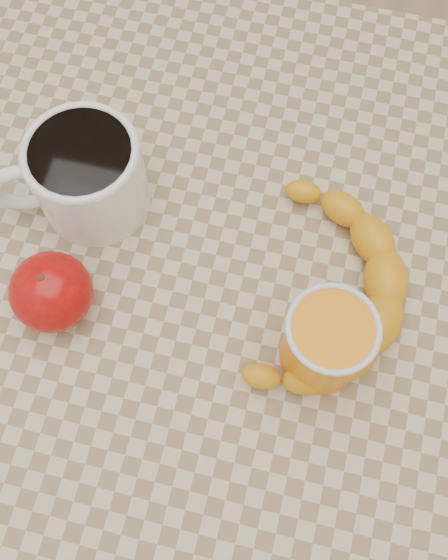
% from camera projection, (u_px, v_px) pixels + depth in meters
% --- Properties ---
extents(ground, '(3.00, 3.00, 0.00)m').
position_uv_depth(ground, '(224.00, 414.00, 1.32)').
color(ground, tan).
rests_on(ground, ground).
extents(table, '(0.80, 0.80, 0.75)m').
position_uv_depth(table, '(224.00, 314.00, 0.71)').
color(table, tan).
rests_on(table, ground).
extents(coffee_mug, '(0.17, 0.15, 0.10)m').
position_uv_depth(coffee_mug, '(85.00, 175.00, 0.61)').
color(coffee_mug, white).
rests_on(coffee_mug, table).
extents(orange_juice_glass, '(0.08, 0.08, 0.09)m').
position_uv_depth(orange_juice_glass, '(326.00, 342.00, 0.55)').
color(orange_juice_glass, orange).
rests_on(orange_juice_glass, table).
extents(apple, '(0.10, 0.10, 0.07)m').
position_uv_depth(apple, '(51.00, 292.00, 0.59)').
color(apple, '#950408').
rests_on(apple, table).
extents(banana, '(0.28, 0.33, 0.04)m').
position_uv_depth(banana, '(324.00, 292.00, 0.60)').
color(banana, orange).
rests_on(banana, table).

